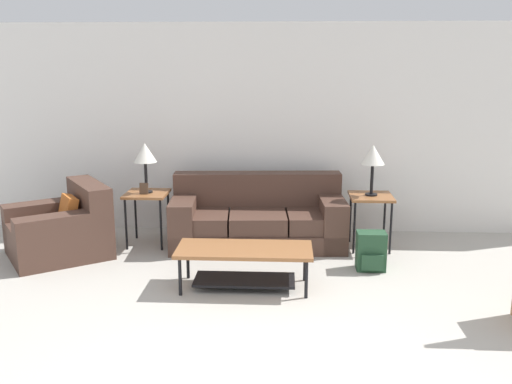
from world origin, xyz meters
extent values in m
cube|color=white|center=(0.00, 4.03, 1.30)|extent=(8.47, 0.06, 2.60)
cube|color=#4C3328|center=(-0.19, 3.33, 0.11)|extent=(2.07, 1.00, 0.22)
cube|color=#4C3328|center=(-0.86, 3.27, 0.32)|extent=(0.70, 0.82, 0.20)
cube|color=#4C3328|center=(-0.19, 3.31, 0.32)|extent=(0.70, 0.82, 0.20)
cube|color=#4C3328|center=(0.48, 3.36, 0.32)|extent=(0.70, 0.82, 0.20)
cube|color=#4C3328|center=(-0.21, 3.63, 0.62)|extent=(2.03, 0.39, 0.40)
cube|color=#4C3328|center=(-1.06, 3.28, 0.29)|extent=(0.34, 0.88, 0.58)
cube|color=#4C3328|center=(0.67, 3.39, 0.29)|extent=(0.34, 0.88, 0.58)
cube|color=#4C3328|center=(-2.41, 2.85, 0.20)|extent=(1.37, 1.35, 0.40)
cube|color=#4C3328|center=(-2.10, 3.06, 0.60)|extent=(0.75, 0.92, 0.40)
cube|color=#4C3328|center=(-2.60, 3.13, 0.28)|extent=(0.98, 0.79, 0.56)
cube|color=#4C3328|center=(-2.21, 2.57, 0.28)|extent=(0.98, 0.79, 0.56)
cube|color=orange|center=(-2.30, 2.92, 0.50)|extent=(0.35, 0.39, 0.36)
cube|color=#935B33|center=(-0.26, 2.03, 0.39)|extent=(1.29, 0.55, 0.04)
cylinder|color=black|center=(-0.84, 1.81, 0.18)|extent=(0.03, 0.03, 0.37)
cylinder|color=black|center=(0.33, 1.81, 0.18)|extent=(0.03, 0.03, 0.37)
cylinder|color=black|center=(-0.84, 2.25, 0.18)|extent=(0.03, 0.03, 0.37)
cylinder|color=black|center=(0.33, 2.25, 0.18)|extent=(0.03, 0.03, 0.37)
cube|color=black|center=(-0.26, 2.03, 0.08)|extent=(0.97, 0.39, 0.02)
cube|color=#935B33|center=(-1.50, 3.31, 0.62)|extent=(0.49, 0.51, 0.03)
cylinder|color=black|center=(-1.70, 3.10, 0.30)|extent=(0.03, 0.03, 0.60)
cylinder|color=black|center=(-1.30, 3.10, 0.30)|extent=(0.03, 0.03, 0.60)
cylinder|color=black|center=(-1.70, 3.53, 0.30)|extent=(0.03, 0.03, 0.60)
cylinder|color=black|center=(-1.30, 3.53, 0.30)|extent=(0.03, 0.03, 0.60)
cube|color=#935B33|center=(1.11, 3.31, 0.62)|extent=(0.49, 0.51, 0.03)
cylinder|color=black|center=(0.91, 3.10, 0.30)|extent=(0.03, 0.03, 0.60)
cylinder|color=black|center=(1.32, 3.10, 0.30)|extent=(0.03, 0.03, 0.60)
cylinder|color=black|center=(0.91, 3.53, 0.30)|extent=(0.03, 0.03, 0.60)
cylinder|color=black|center=(1.32, 3.53, 0.30)|extent=(0.03, 0.03, 0.60)
cylinder|color=black|center=(-1.50, 3.31, 0.64)|extent=(0.14, 0.14, 0.02)
cylinder|color=black|center=(-1.50, 3.31, 0.82)|extent=(0.04, 0.04, 0.35)
cone|color=white|center=(-1.50, 3.31, 1.10)|extent=(0.27, 0.27, 0.22)
cylinder|color=black|center=(1.11, 3.31, 0.64)|extent=(0.14, 0.14, 0.02)
cylinder|color=black|center=(1.11, 3.31, 0.82)|extent=(0.04, 0.04, 0.35)
cone|color=white|center=(1.11, 3.31, 1.10)|extent=(0.27, 0.27, 0.22)
cube|color=#23472D|center=(1.03, 2.59, 0.20)|extent=(0.30, 0.21, 0.41)
cube|color=#23472D|center=(1.03, 2.47, 0.12)|extent=(0.22, 0.05, 0.16)
cylinder|color=#23472D|center=(0.95, 2.72, 0.22)|extent=(0.02, 0.02, 0.31)
cylinder|color=#23472D|center=(1.11, 2.72, 0.22)|extent=(0.02, 0.02, 0.31)
cube|color=#4C3828|center=(-1.51, 3.24, 0.70)|extent=(0.10, 0.04, 0.13)
camera|label=1|loc=(0.13, -3.12, 2.14)|focal=40.00mm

